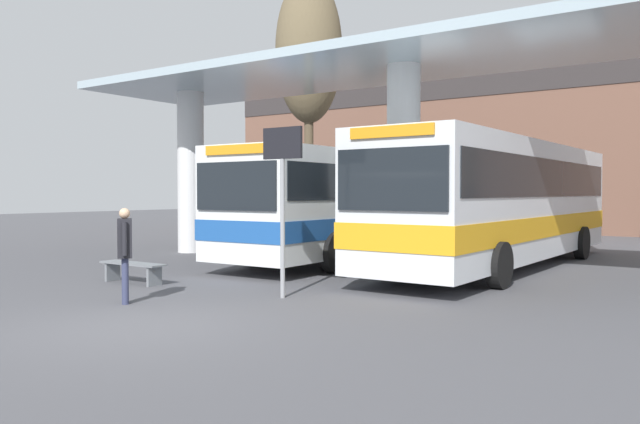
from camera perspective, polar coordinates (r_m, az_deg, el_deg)
The scene contains 10 objects.
ground_plane at distance 9.96m, azimuth -15.98°, elevation -9.95°, with size 100.00×100.00×0.00m, color #4C4C51.
townhouse_backdrop at distance 32.63m, azimuth 21.15°, elevation 7.58°, with size 40.00×0.58×9.22m.
station_canopy at distance 16.86m, azimuth 7.66°, elevation 10.53°, with size 20.96×5.16×5.62m.
transit_bus_left_bay at distance 19.21m, azimuth 3.80°, elevation 1.04°, with size 2.97×11.67×3.15m.
transit_bus_center_bay at distance 17.50m, azimuth 16.29°, elevation 1.16°, with size 3.02×12.32×3.32m.
waiting_bench_near_pillar at distance 14.49m, azimuth -16.75°, elevation -4.91°, with size 1.77×0.44×0.46m.
info_sign_platform at distance 11.89m, azimuth -3.45°, elevation 3.19°, with size 0.90×0.09×3.26m.
pedestrian_waiting at distance 11.82m, azimuth -17.41°, elevation -2.93°, with size 0.56×0.48×1.74m.
poplar_tree_behind_right at distance 26.34m, azimuth -1.03°, elevation 14.44°, with size 2.74×2.74×10.89m.
parked_car_street at distance 33.68m, azimuth -0.83°, elevation 0.19°, with size 4.47×2.21×2.23m.
Camera 1 is at (7.54, -6.20, 2.02)m, focal length 35.00 mm.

